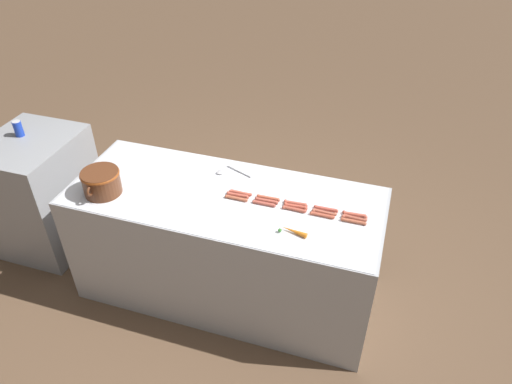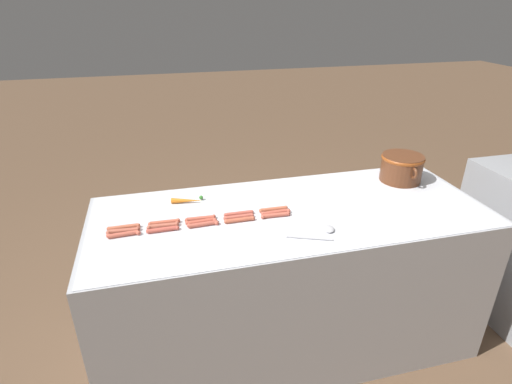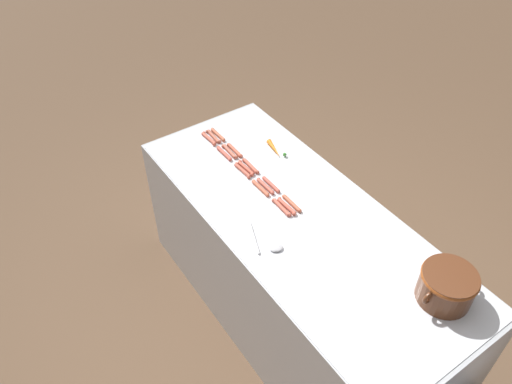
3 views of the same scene
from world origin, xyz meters
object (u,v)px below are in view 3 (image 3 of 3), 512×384
hot_dog_1 (235,150)px  hot_dog_9 (287,206)px  hot_dog_6 (230,152)px  hot_dog_7 (246,168)px  hot_dog_10 (209,139)px  hot_dog_11 (224,153)px  bean_pot (447,285)px  carrot (275,149)px  hot_dog_14 (281,207)px  hot_dog_12 (243,170)px  hot_dog_8 (265,186)px  hot_dog_2 (251,166)px  serving_spoon (269,245)px  hot_dog_3 (271,184)px  hot_dog_0 (218,135)px  hot_dog_13 (260,188)px  hot_dog_5 (213,137)px  hot_dog_4 (292,203)px

hot_dog_1 → hot_dog_9: same height
hot_dog_6 → hot_dog_7: bearing=88.3°
hot_dog_10 → hot_dog_11: size_ratio=1.00×
hot_dog_10 → hot_dog_7: bearing=94.7°
bean_pot → carrot: size_ratio=1.78×
hot_dog_11 → hot_dog_14: (-0.01, 0.58, 0.00)m
hot_dog_12 → carrot: 0.28m
hot_dog_7 → hot_dog_8: same height
hot_dog_2 → bean_pot: bearing=98.9°
hot_dog_11 → serving_spoon: 0.78m
hot_dog_2 → hot_dog_14: 0.39m
hot_dog_3 → hot_dog_8: 0.04m
hot_dog_0 → hot_dog_3: size_ratio=1.00×
hot_dog_10 → hot_dog_13: size_ratio=1.00×
hot_dog_5 → hot_dog_0: bearing=180.0°
hot_dog_8 → hot_dog_6: bearing=-90.6°
hot_dog_2 → hot_dog_3: size_ratio=1.00×
bean_pot → hot_dog_3: bearing=-79.6°
hot_dog_8 → hot_dog_11: bearing=-85.0°
hot_dog_1 → hot_dog_3: same height
hot_dog_2 → hot_dog_13: same height
hot_dog_7 → hot_dog_13: same height
hot_dog_10 → hot_dog_13: bearing=90.1°
hot_dog_4 → hot_dog_14: size_ratio=1.00×
hot_dog_12 → hot_dog_13: bearing=89.4°
hot_dog_2 → serving_spoon: 0.63m
hot_dog_3 → hot_dog_8: size_ratio=1.00×
hot_dog_10 → serving_spoon: 0.97m
hot_dog_11 → hot_dog_7: bearing=99.5°
hot_dog_9 → hot_dog_0: bearing=-92.7°
hot_dog_10 → hot_dog_11: bearing=89.6°
hot_dog_0 → hot_dog_12: (0.07, 0.39, 0.00)m
hot_dog_7 → hot_dog_12: (0.03, 0.01, 0.00)m
hot_dog_0 → hot_dog_10: bearing=1.7°
hot_dog_5 → bean_pot: bearing=97.9°
hot_dog_5 → hot_dog_11: size_ratio=1.00×
bean_pot → serving_spoon: 0.86m
hot_dog_3 → hot_dog_8: bearing=-11.4°
hot_dog_9 → hot_dog_12: (0.03, -0.39, 0.00)m
hot_dog_2 → serving_spoon: bearing=64.2°
hot_dog_1 → hot_dog_6: bearing=-12.1°
hot_dog_7 → hot_dog_10: bearing=-85.3°
hot_dog_11 → hot_dog_12: size_ratio=1.00×
hot_dog_3 → hot_dog_7: 0.21m
hot_dog_1 → hot_dog_12: same height
hot_dog_9 → bean_pot: (-0.23, 0.88, 0.08)m
bean_pot → serving_spoon: bean_pot is taller
hot_dog_0 → hot_dog_2: same height
hot_dog_1 → hot_dog_4: 0.58m
hot_dog_8 → hot_dog_9: size_ratio=1.00×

